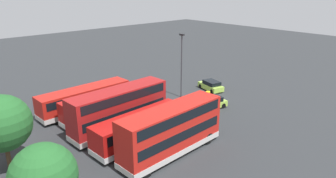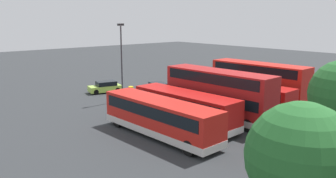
{
  "view_description": "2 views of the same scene",
  "coord_description": "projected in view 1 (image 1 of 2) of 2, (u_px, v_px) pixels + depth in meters",
  "views": [
    {
      "loc": [
        -25.31,
        27.91,
        14.72
      ],
      "look_at": [
        2.34,
        2.62,
        1.86
      ],
      "focal_mm": 32.97,
      "sensor_mm": 36.0,
      "label": 1
    },
    {
      "loc": [
        23.43,
        31.84,
        9.21
      ],
      "look_at": [
        0.46,
        5.26,
        1.91
      ],
      "focal_mm": 36.58,
      "sensor_mm": 36.0,
      "label": 2
    }
  ],
  "objects": [
    {
      "name": "ground_plane",
      "position": [
        195.0,
        102.0,
        40.26
      ],
      "size": [
        140.0,
        140.0,
        0.0
      ],
      "primitive_type": "plane",
      "color": "#2D3033"
    },
    {
      "name": "bus_double_decker_near_end",
      "position": [
        172.0,
        130.0,
        27.31
      ],
      "size": [
        2.97,
        10.8,
        4.55
      ],
      "color": "red",
      "rests_on": "ground"
    },
    {
      "name": "bus_single_deck_second",
      "position": [
        141.0,
        127.0,
        29.58
      ],
      "size": [
        3.04,
        10.24,
        2.95
      ],
      "color": "#B71411",
      "rests_on": "ground"
    },
    {
      "name": "bus_double_decker_third",
      "position": [
        120.0,
        108.0,
        31.95
      ],
      "size": [
        3.04,
        11.13,
        4.55
      ],
      "color": "#A51919",
      "rests_on": "ground"
    },
    {
      "name": "bus_single_deck_fourth",
      "position": [
        106.0,
        105.0,
        35.14
      ],
      "size": [
        3.07,
        10.59,
        2.95
      ],
      "color": "#B71411",
      "rests_on": "ground"
    },
    {
      "name": "bus_single_deck_fifth",
      "position": [
        85.0,
        98.0,
        37.05
      ],
      "size": [
        2.93,
        11.47,
        2.95
      ],
      "color": "red",
      "rests_on": "ground"
    },
    {
      "name": "car_hatchback_silver",
      "position": [
        210.0,
        103.0,
        38.21
      ],
      "size": [
        2.73,
        4.42,
        1.43
      ],
      "color": "#A5D14C",
      "rests_on": "ground"
    },
    {
      "name": "car_small_green",
      "position": [
        211.0,
        85.0,
        44.68
      ],
      "size": [
        4.27,
        2.63,
        1.43
      ],
      "color": "#A5D14C",
      "rests_on": "ground"
    },
    {
      "name": "lamp_post_tall",
      "position": [
        182.0,
        61.0,
        40.53
      ],
      "size": [
        0.7,
        0.3,
        8.64
      ],
      "color": "#38383D",
      "rests_on": "ground"
    },
    {
      "name": "waste_bin_yellow",
      "position": [
        208.0,
        95.0,
        41.57
      ],
      "size": [
        0.6,
        0.6,
        0.95
      ],
      "primitive_type": "cylinder",
      "color": "yellow",
      "rests_on": "ground"
    },
    {
      "name": "tree_midleft",
      "position": [
        44.0,
        176.0,
        16.91
      ],
      "size": [
        3.73,
        3.73,
        6.58
      ],
      "color": "#4C3823",
      "rests_on": "ground"
    },
    {
      "name": "tree_midright",
      "position": [
        2.0,
        123.0,
        24.37
      ],
      "size": [
        4.62,
        4.62,
        6.55
      ],
      "color": "#4C3823",
      "rests_on": "ground"
    }
  ]
}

